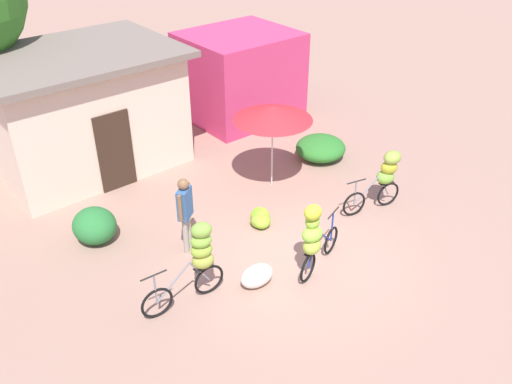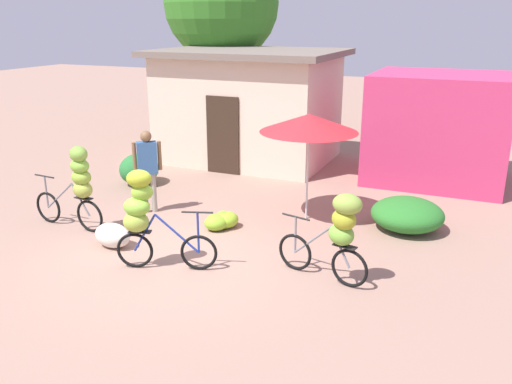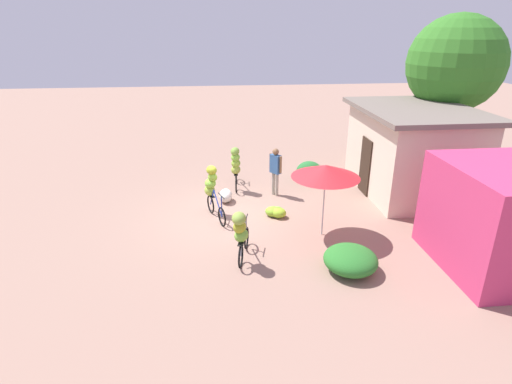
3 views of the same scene
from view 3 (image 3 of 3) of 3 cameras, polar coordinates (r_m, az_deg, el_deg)
name	(u,v)px [view 3 (image 3 of 3)]	position (r m, az deg, el deg)	size (l,w,h in m)	color
ground_plane	(227,216)	(13.30, -3.97, -3.31)	(60.00, 60.00, 0.00)	#997564
building_low	(412,150)	(15.78, 20.69, 5.41)	(4.97, 3.79, 3.05)	beige
shop_pink	(504,218)	(11.79, 30.93, -3.14)	(3.20, 2.80, 2.61)	#C73564
tree_behind_building	(455,64)	(18.04, 25.76, 15.58)	(3.62, 3.62, 6.12)	brown
hedge_bush_front_left	(309,171)	(16.29, 7.32, 2.88)	(0.91, 1.00, 0.76)	#287233
hedge_bush_front_right	(351,260)	(10.61, 12.89, -9.09)	(1.37, 1.34, 0.61)	#2B7529
market_umbrella	(326,171)	(11.54, 9.59, 2.86)	(1.91, 1.91, 2.13)	beige
bicycle_leftmost	(236,165)	(15.01, -2.81, 3.71)	(1.71, 0.45, 1.66)	black
bicycle_near_pile	(212,187)	(13.04, -6.09, 0.66)	(1.57, 0.68, 1.64)	black
bicycle_center_loaded	(241,231)	(10.39, -2.09, -5.45)	(1.54, 0.55, 1.47)	black
banana_pile_on_ground	(276,212)	(13.20, 2.73, -2.74)	(0.74, 0.82, 0.33)	#92C62D
produce_sack	(226,196)	(14.28, -4.17, -0.50)	(0.70, 0.44, 0.44)	silver
person_vendor	(275,167)	(14.53, 2.70, 3.48)	(0.48, 0.40, 1.72)	gray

